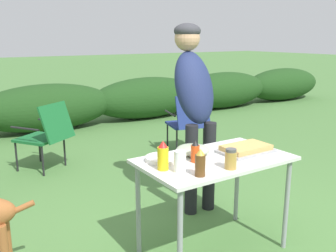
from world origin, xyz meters
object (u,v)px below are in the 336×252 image
food_tray (246,149)px  beer_bottle (200,163)px  paper_cup_stack (180,161)px  camp_chair_green_behind_table (188,120)px  mustard_bottle (163,156)px  spice_jar (231,159)px  folding_table (215,168)px  standing_person_in_olive_jacket (194,94)px  camp_chair_near_hedge (46,133)px  mixing_bowl (193,150)px  hot_sauce_bottle (195,152)px  plate_stack (162,159)px

food_tray → beer_bottle: bearing=-161.1°
paper_cup_stack → camp_chair_green_behind_table: paper_cup_stack is taller
mustard_bottle → spice_jar: 0.45m
folding_table → food_tray: 0.30m
standing_person_in_olive_jacket → camp_chair_near_hedge: 2.07m
mixing_bowl → standing_person_in_olive_jacket: 0.76m
paper_cup_stack → hot_sauce_bottle: bearing=27.1°
mustard_bottle → camp_chair_near_hedge: mustard_bottle is taller
paper_cup_stack → spice_jar: bearing=-23.6°
mixing_bowl → standing_person_in_olive_jacket: size_ratio=0.14×
spice_jar → camp_chair_green_behind_table: spice_jar is taller
plate_stack → mixing_bowl: (0.27, 0.01, 0.02)m
hot_sauce_bottle → standing_person_in_olive_jacket: standing_person_in_olive_jacket is taller
folding_table → mixing_bowl: mixing_bowl is taller
paper_cup_stack → camp_chair_green_behind_table: 2.78m
food_tray → mixing_bowl: bearing=154.0°
folding_table → mustard_bottle: (-0.44, -0.00, 0.17)m
mixing_bowl → beer_bottle: beer_bottle is taller
mixing_bowl → camp_chair_near_hedge: camp_chair_near_hedge is taller
food_tray → paper_cup_stack: bearing=-173.9°
plate_stack → hot_sauce_bottle: 0.24m
mixing_bowl → standing_person_in_olive_jacket: standing_person_in_olive_jacket is taller
plate_stack → spice_jar: 0.49m
mustard_bottle → hot_sauce_bottle: mustard_bottle is taller
food_tray → standing_person_in_olive_jacket: bearing=85.9°
spice_jar → camp_chair_near_hedge: 2.77m
mustard_bottle → camp_chair_green_behind_table: (1.74, 2.11, -0.37)m
folding_table → mixing_bowl: bearing=117.4°
beer_bottle → spice_jar: 0.25m
plate_stack → mustard_bottle: mustard_bottle is taller
food_tray → mustard_bottle: bearing=178.6°
paper_cup_stack → standing_person_in_olive_jacket: 1.11m
standing_person_in_olive_jacket → beer_bottle: bearing=-120.5°
mixing_bowl → mustard_bottle: (-0.36, -0.16, 0.06)m
hot_sauce_bottle → camp_chair_near_hedge: bearing=98.6°
plate_stack → standing_person_in_olive_jacket: size_ratio=0.14×
folding_table → camp_chair_green_behind_table: size_ratio=1.32×
mustard_bottle → camp_chair_near_hedge: size_ratio=0.24×
beer_bottle → mixing_bowl: bearing=59.3°
food_tray → spice_jar: size_ratio=2.96×
mustard_bottle → camp_chair_green_behind_table: 2.76m
plate_stack → camp_chair_green_behind_table: 2.58m
plate_stack → camp_chair_green_behind_table: bearing=49.9°
folding_table → paper_cup_stack: paper_cup_stack is taller
paper_cup_stack → mustard_bottle: (-0.07, 0.09, 0.02)m
spice_jar → standing_person_in_olive_jacket: 1.06m
mustard_bottle → plate_stack: bearing=60.9°
hot_sauce_bottle → camp_chair_near_hedge: 2.52m
paper_cup_stack → spice_jar: 0.34m
mustard_bottle → hot_sauce_bottle: 0.27m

